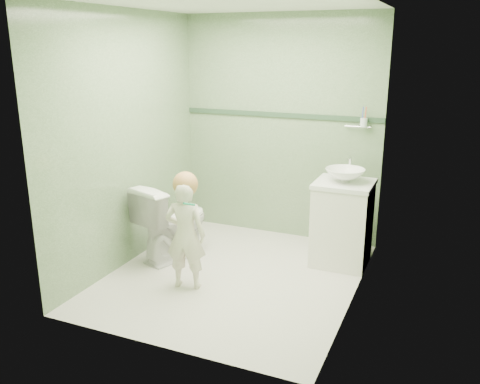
% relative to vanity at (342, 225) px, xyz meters
% --- Properties ---
extents(ground, '(2.50, 2.50, 0.00)m').
position_rel_vanity_xyz_m(ground, '(-0.84, -0.70, -0.40)').
color(ground, silver).
rests_on(ground, ground).
extents(room_shell, '(2.50, 2.54, 2.40)m').
position_rel_vanity_xyz_m(room_shell, '(-0.84, -0.70, 0.80)').
color(room_shell, gray).
rests_on(room_shell, ground).
extents(trim_stripe, '(2.20, 0.02, 0.05)m').
position_rel_vanity_xyz_m(trim_stripe, '(-0.84, 0.54, 0.95)').
color(trim_stripe, '#2E4933').
rests_on(trim_stripe, room_shell).
extents(vanity, '(0.52, 0.50, 0.80)m').
position_rel_vanity_xyz_m(vanity, '(0.00, 0.00, 0.00)').
color(vanity, white).
rests_on(vanity, ground).
extents(counter, '(0.54, 0.52, 0.04)m').
position_rel_vanity_xyz_m(counter, '(0.00, 0.00, 0.41)').
color(counter, white).
rests_on(counter, vanity).
extents(basin, '(0.37, 0.37, 0.13)m').
position_rel_vanity_xyz_m(basin, '(0.00, 0.00, 0.49)').
color(basin, white).
rests_on(basin, counter).
extents(faucet, '(0.03, 0.13, 0.18)m').
position_rel_vanity_xyz_m(faucet, '(0.00, 0.19, 0.57)').
color(faucet, silver).
rests_on(faucet, counter).
extents(cup_holder, '(0.26, 0.07, 0.21)m').
position_rel_vanity_xyz_m(cup_holder, '(0.05, 0.48, 0.93)').
color(cup_holder, silver).
rests_on(cup_holder, room_shell).
extents(toilet, '(0.65, 0.86, 0.78)m').
position_rel_vanity_xyz_m(toilet, '(-1.58, -0.52, -0.01)').
color(toilet, white).
rests_on(toilet, ground).
extents(toddler, '(0.40, 0.31, 0.97)m').
position_rel_vanity_xyz_m(toddler, '(-1.14, -1.04, 0.09)').
color(toddler, beige).
rests_on(toddler, ground).
extents(hair_cap, '(0.22, 0.22, 0.22)m').
position_rel_vanity_xyz_m(hair_cap, '(-1.14, -1.02, 0.54)').
color(hair_cap, '#B98048').
rests_on(hair_cap, toddler).
extents(teal_toothbrush, '(0.11, 0.14, 0.08)m').
position_rel_vanity_xyz_m(teal_toothbrush, '(-1.04, -1.15, 0.42)').
color(teal_toothbrush, '#179165').
rests_on(teal_toothbrush, toddler).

